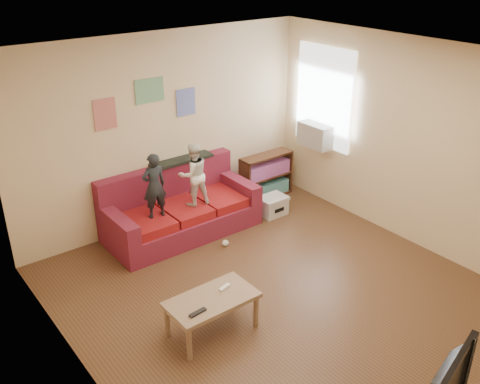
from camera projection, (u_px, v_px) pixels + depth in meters
room_shell at (287, 192)px, 5.58m from camera, size 4.52×5.02×2.72m
sofa at (179, 211)px, 7.46m from camera, size 2.12×0.97×0.93m
child_a at (154, 186)px, 6.84m from camera, size 0.34×0.24×0.88m
child_b at (193, 174)px, 7.17m from camera, size 0.47×0.39×0.88m
coffee_table at (212, 303)px, 5.49m from camera, size 0.93×0.51×0.42m
remote at (198, 312)px, 5.23m from camera, size 0.20×0.07×0.02m
game_controller at (225, 288)px, 5.60m from camera, size 0.15×0.07×0.03m
bookshelf at (266, 178)px, 8.46m from camera, size 0.90×0.27×0.72m
window at (324, 97)px, 7.87m from camera, size 0.04×1.08×1.48m
ac_unit at (316, 135)px, 8.04m from camera, size 0.28×0.55×0.35m
artwork_left at (105, 114)px, 6.73m from camera, size 0.30×0.01×0.40m
artwork_center at (150, 91)px, 7.00m from camera, size 0.42×0.01×0.32m
artwork_right at (186, 102)px, 7.41m from camera, size 0.30×0.01×0.38m
file_box at (273, 205)px, 7.98m from camera, size 0.41×0.32×0.29m
tissue at (225, 243)px, 7.18m from camera, size 0.10×0.10×0.09m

